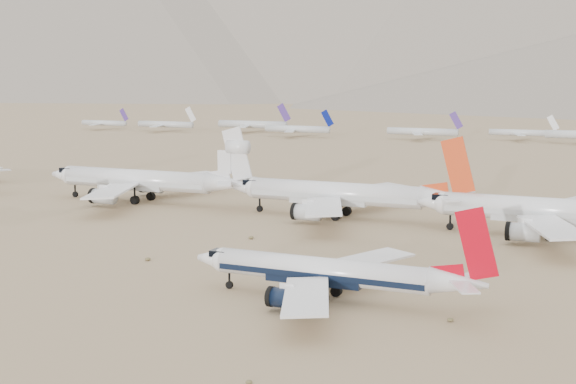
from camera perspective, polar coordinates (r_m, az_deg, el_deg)
The scene contains 6 objects.
ground at distance 111.62m, azimuth -1.13°, elevation -7.88°, with size 7000.00×7000.00×0.00m, color olive.
main_airliner at distance 111.46m, azimuth 3.28°, elevation -5.77°, with size 41.63×40.66×14.69m.
row2_gold_tail at distance 163.00m, azimuth 18.57°, elevation -1.33°, with size 52.42×51.27×18.67m.
row2_orange_tail at distance 176.89m, azimuth 4.04°, elevation -0.18°, with size 53.18×52.02×18.97m.
row2_white_trijet at distance 201.73m, azimuth -9.97°, elevation 0.85°, with size 55.51×54.25×19.67m.
desert_scrub at distance 91.66m, azimuth -9.36°, elevation -11.41°, with size 261.14×128.99×0.63m.
Camera 1 is at (46.60, -96.66, 30.73)m, focal length 50.00 mm.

